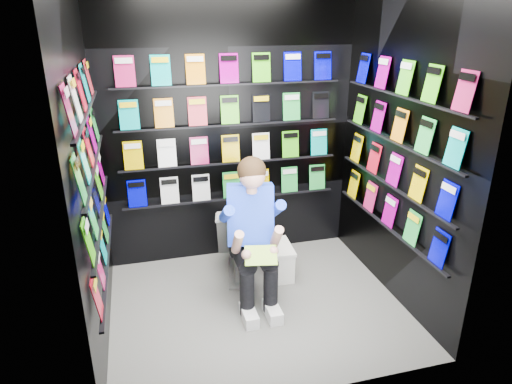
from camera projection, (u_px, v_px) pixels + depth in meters
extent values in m
plane|color=slate|center=(257.00, 306.00, 3.87)|extent=(2.40, 2.40, 0.00)
cube|color=black|center=(230.00, 129.00, 4.29)|extent=(2.40, 0.04, 2.60)
cube|color=black|center=(305.00, 212.00, 2.49)|extent=(2.40, 0.04, 2.60)
cube|color=black|center=(87.00, 173.00, 3.11)|extent=(0.04, 2.00, 2.60)
cube|color=black|center=(400.00, 148.00, 3.68)|extent=(0.04, 2.00, 2.60)
imported|color=white|center=(240.00, 238.00, 4.24)|extent=(0.56, 0.82, 0.73)
cube|color=white|center=(279.00, 261.00, 4.29)|extent=(0.23, 0.39, 0.28)
cube|color=white|center=(279.00, 247.00, 4.23)|extent=(0.25, 0.41, 0.03)
cube|color=#1B9232|center=(261.00, 255.00, 3.51)|extent=(0.27, 0.19, 0.10)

